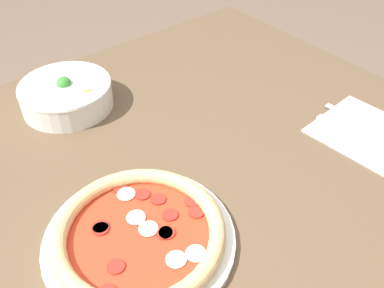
{
  "coord_description": "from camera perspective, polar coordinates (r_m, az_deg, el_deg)",
  "views": [
    {
      "loc": [
        -0.32,
        -0.46,
        1.33
      ],
      "look_at": [
        0.07,
        0.03,
        0.79
      ],
      "focal_mm": 40.0,
      "sensor_mm": 36.0,
      "label": 1
    }
  ],
  "objects": [
    {
      "name": "fork",
      "position": [
        0.93,
        21.28,
        0.99
      ],
      "size": [
        0.03,
        0.18,
        0.0
      ],
      "rotation": [
        0.0,
        0.0,
        1.67
      ],
      "color": "silver",
      "rests_on": "napkin"
    },
    {
      "name": "knife",
      "position": [
        0.96,
        23.32,
        1.95
      ],
      "size": [
        0.03,
        0.22,
        0.01
      ],
      "rotation": [
        0.0,
        0.0,
        1.67
      ],
      "color": "silver",
      "rests_on": "napkin"
    },
    {
      "name": "dining_table",
      "position": [
        0.86,
        -2.55,
        -9.32
      ],
      "size": [
        1.21,
        1.01,
        0.77
      ],
      "color": "brown",
      "rests_on": "ground_plane"
    },
    {
      "name": "napkin",
      "position": [
        0.95,
        22.05,
        1.51
      ],
      "size": [
        0.2,
        0.2,
        0.0
      ],
      "color": "white",
      "rests_on": "dining_table"
    },
    {
      "name": "bowl",
      "position": [
        0.97,
        -16.44,
        6.5
      ],
      "size": [
        0.2,
        0.2,
        0.07
      ],
      "color": "white",
      "rests_on": "dining_table"
    },
    {
      "name": "pizza",
      "position": [
        0.68,
        -7.05,
        -11.92
      ],
      "size": [
        0.3,
        0.3,
        0.04
      ],
      "color": "white",
      "rests_on": "dining_table"
    }
  ]
}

